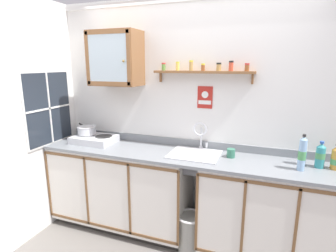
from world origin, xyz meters
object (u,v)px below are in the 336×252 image
object	(u,v)px
bottle_detergent_teal_1	(320,156)
bottle_water_blue_3	(302,154)
mug	(231,153)
trash_bin	(190,232)
wall_cabinet	(116,58)
bottle_juice_amber_2	(336,158)
sink	(195,158)
bottle_water_clear_0	(303,153)
warning_sign	(205,98)
hot_plate_stove	(94,139)
saucepan	(87,130)

from	to	relation	value
bottle_detergent_teal_1	bottle_water_blue_3	distance (m)	0.21
bottle_detergent_teal_1	bottle_water_blue_3	world-z (taller)	bottle_water_blue_3
bottle_detergent_teal_1	mug	xyz separation A→B (m)	(-0.77, 0.00, -0.07)
bottle_water_blue_3	trash_bin	world-z (taller)	bottle_water_blue_3
bottle_water_blue_3	bottle_detergent_teal_1	bearing A→B (deg)	38.10
wall_cabinet	trash_bin	world-z (taller)	wall_cabinet
wall_cabinet	trash_bin	distance (m)	1.98
bottle_water_blue_3	wall_cabinet	size ratio (longest dim) A/B	0.56
bottle_juice_amber_2	bottle_detergent_teal_1	bearing A→B (deg)	-178.12
bottle_detergent_teal_1	wall_cabinet	size ratio (longest dim) A/B	0.42
bottle_detergent_teal_1	bottle_water_blue_3	xyz separation A→B (m)	(-0.16, -0.13, 0.04)
sink	bottle_water_clear_0	xyz separation A→B (m)	(0.98, 0.06, 0.14)
mug	warning_sign	distance (m)	0.63
bottle_water_clear_0	warning_sign	size ratio (longest dim) A/B	1.04
trash_bin	bottle_juice_amber_2	bearing A→B (deg)	11.09
hot_plate_stove	bottle_water_clear_0	xyz separation A→B (m)	(2.19, 0.08, 0.07)
saucepan	bottle_water_clear_0	size ratio (longest dim) A/B	1.45
saucepan	bottle_water_clear_0	world-z (taller)	bottle_water_clear_0
bottle_juice_amber_2	mug	xyz separation A→B (m)	(-0.89, -0.00, -0.06)
hot_plate_stove	wall_cabinet	bearing A→B (deg)	19.19
warning_sign	trash_bin	xyz separation A→B (m)	(-0.01, -0.44, -1.31)
bottle_juice_amber_2	trash_bin	size ratio (longest dim) A/B	0.58
bottle_detergent_teal_1	bottle_juice_amber_2	distance (m)	0.12
bottle_water_clear_0	mug	size ratio (longest dim) A/B	2.04
warning_sign	bottle_detergent_teal_1	bearing A→B (deg)	-10.54
saucepan	bottle_water_clear_0	bearing A→B (deg)	1.20
sink	bottle_detergent_teal_1	bearing A→B (deg)	1.91
mug	warning_sign	world-z (taller)	warning_sign
wall_cabinet	bottle_detergent_teal_1	bearing A→B (deg)	-1.24
saucepan	trash_bin	distance (m)	1.63
bottle_water_blue_3	wall_cabinet	world-z (taller)	wall_cabinet
bottle_juice_amber_2	bottle_water_blue_3	xyz separation A→B (m)	(-0.28, -0.13, 0.05)
bottle_water_clear_0	mug	bearing A→B (deg)	-177.89
bottle_water_blue_3	trash_bin	bearing A→B (deg)	-173.35
bottle_juice_amber_2	sink	bearing A→B (deg)	-178.09
wall_cabinet	bottle_juice_amber_2	bearing A→B (deg)	-1.07
bottle_water_blue_3	mug	world-z (taller)	bottle_water_blue_3
saucepan	bottle_juice_amber_2	size ratio (longest dim) A/B	1.50
sink	bottle_water_blue_3	size ratio (longest dim) A/B	1.55
hot_plate_stove	bottle_juice_amber_2	world-z (taller)	bottle_juice_amber_2
bottle_juice_amber_2	mug	bearing A→B (deg)	-179.82
hot_plate_stove	bottle_water_blue_3	xyz separation A→B (m)	(2.16, -0.08, 0.11)
hot_plate_stove	bottle_water_blue_3	distance (m)	2.16
sink	warning_sign	bearing A→B (deg)	82.80
bottle_detergent_teal_1	trash_bin	distance (m)	1.42
bottle_detergent_teal_1	trash_bin	xyz separation A→B (m)	(-1.10, -0.24, -0.87)
warning_sign	wall_cabinet	bearing A→B (deg)	-170.63
saucepan	mug	xyz separation A→B (m)	(1.67, 0.02, -0.09)
mug	wall_cabinet	size ratio (longest dim) A/B	0.20
hot_plate_stove	saucepan	xyz separation A→B (m)	(-0.12, 0.03, 0.10)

